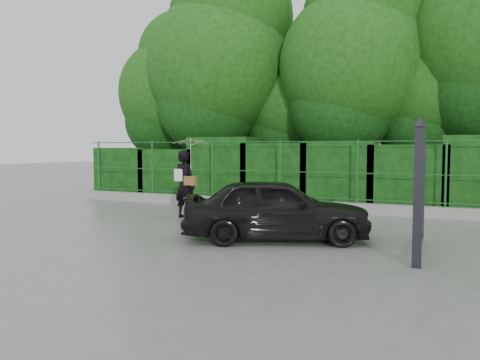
% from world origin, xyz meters
% --- Properties ---
extents(ground, '(80.00, 80.00, 0.00)m').
position_xyz_m(ground, '(0.00, 0.00, 0.00)').
color(ground, gray).
extents(kerb, '(14.00, 0.25, 0.30)m').
position_xyz_m(kerb, '(0.00, 4.50, 0.15)').
color(kerb, '#9E9E99').
rests_on(kerb, ground).
extents(fence, '(14.13, 0.06, 1.80)m').
position_xyz_m(fence, '(0.22, 4.50, 1.20)').
color(fence, '#1D5B25').
rests_on(fence, kerb).
extents(hedge, '(14.20, 1.20, 2.22)m').
position_xyz_m(hedge, '(0.17, 5.50, 1.02)').
color(hedge, black).
rests_on(hedge, ground).
extents(trees, '(17.10, 6.15, 8.08)m').
position_xyz_m(trees, '(1.14, 7.74, 4.62)').
color(trees, black).
rests_on(trees, ground).
extents(gate, '(0.22, 2.33, 2.36)m').
position_xyz_m(gate, '(4.60, -0.72, 1.19)').
color(gate, '#232328').
rests_on(gate, ground).
extents(woman, '(0.99, 0.97, 2.14)m').
position_xyz_m(woman, '(-1.27, 1.86, 1.39)').
color(woman, black).
rests_on(woman, ground).
extents(car, '(4.04, 2.79, 1.28)m').
position_xyz_m(car, '(1.86, -0.03, 0.64)').
color(car, black).
rests_on(car, ground).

